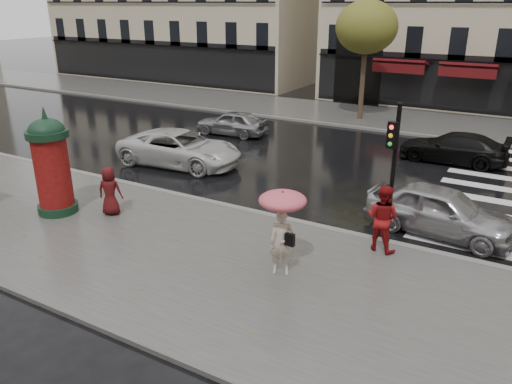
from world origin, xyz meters
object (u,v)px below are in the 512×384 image
Objects in this scene: woman_red at (382,218)px; traffic_light at (393,163)px; man_burgundy at (110,191)px; car_far_silver at (232,123)px; car_white at (180,148)px; car_black at (453,148)px; morris_column at (51,163)px; car_silver at (441,211)px; woman_umbrella at (282,219)px.

woman_red is 1.51m from traffic_light.
man_burgundy reaches higher than car_far_silver.
man_burgundy reaches higher than car_white.
car_white is 1.19× the size of car_black.
car_white is at bearing 161.27° from traffic_light.
car_far_silver is at bearing -30.79° from woman_red.
man_burgundy is 0.45× the size of morris_column.
woman_red is at bearing 14.76° from morris_column.
car_silver is at bearing 179.71° from man_burgundy.
car_silver is 13.60m from car_far_silver.
car_far_silver is at bearing -101.15° from man_burgundy.
morris_column is 11.72m from car_far_silver.
car_far_silver is at bearing 66.55° from car_silver.
car_silver is (1.12, 1.78, -1.79)m from traffic_light.
car_white is at bearing 89.27° from car_silver.
morris_column reaches higher than car_black.
traffic_light is at bearing -0.45° from car_black.
woman_umbrella is 8.07m from morris_column.
woman_red is 10.35m from car_white.
car_silver is (2.93, 4.59, -0.85)m from woman_umbrella.
woman_red is 0.43× the size of car_silver.
morris_column is at bearing -1.18° from car_far_silver.
woman_umbrella is at bearing -122.85° from traffic_light.
woman_umbrella reaches higher than man_burgundy.
woman_red is 2.43m from car_silver.
morris_column is at bearing -38.40° from car_black.
woman_umbrella reaches higher than car_white.
traffic_light is (8.23, 2.19, 1.63)m from man_burgundy.
traffic_light is at bearing 155.08° from car_silver.
car_silver is 10.96m from car_white.
traffic_light reaches higher than car_black.
traffic_light reaches higher than car_far_silver.
car_silver is 0.98× the size of car_black.
woman_red reaches higher than car_black.
man_burgundy reaches higher than car_silver.
woman_red reaches higher than car_far_silver.
car_silver reaches higher than car_black.
woman_umbrella is 1.19× the size of woman_red.
car_white reaches higher than car_black.
car_black reaches higher than car_far_silver.
woman_umbrella is at bearing 64.36° from woman_red.
car_white is (-9.73, 3.30, -1.80)m from traffic_light.
man_burgundy is 0.30× the size of car_white.
traffic_light reaches higher than car_silver.
traffic_light is at bearing 171.58° from man_burgundy.
woman_red reaches higher than car_silver.
morris_column is at bearing -163.55° from traffic_light.
morris_column is (-8.07, -0.11, 0.18)m from woman_umbrella.
woman_umbrella is 14.51m from car_far_silver.
woman_umbrella is 0.59× the size of car_far_silver.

